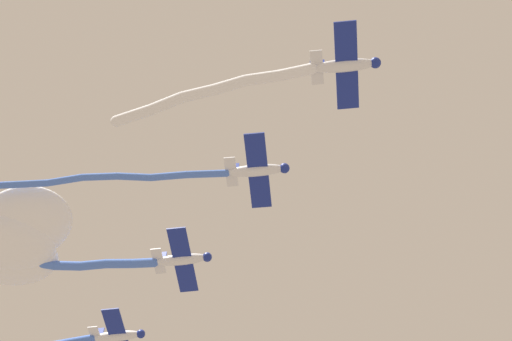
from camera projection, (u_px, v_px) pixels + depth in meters
The scene contains 8 objects.
airplane_left_wing at pixel (346, 65), 60.04m from camera, with size 7.42×5.55×1.85m.
smoke_trail_left_wing at pixel (212, 92), 61.07m from camera, with size 4.97×16.50×1.67m.
airplane_right_wing at pixel (257, 170), 65.37m from camera, with size 7.42×5.55×1.85m.
smoke_trail_right_wing at pixel (44, 182), 67.00m from camera, with size 2.93×32.31×2.72m.
airplane_slot at pixel (182, 259), 70.70m from camera, with size 7.45×5.58×1.85m.
smoke_trail_slot at pixel (81, 263), 71.69m from camera, with size 1.96×14.60×2.36m.
airplane_trail at pixel (118, 336), 76.04m from camera, with size 7.46×5.59×1.85m.
cloud_east at pixel (17, 239), 71.29m from camera, with size 13.03×12.20×3.97m.
Camera 1 is at (-15.70, 9.39, 7.87)m, focal length 54.60 mm.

